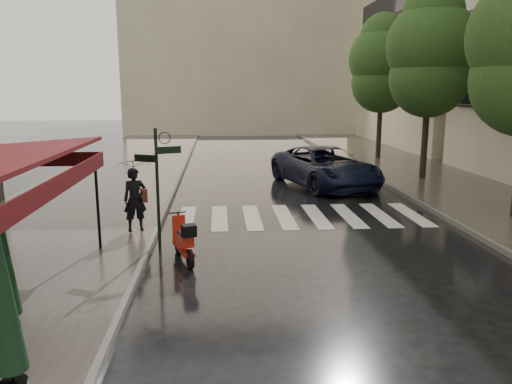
{
  "coord_description": "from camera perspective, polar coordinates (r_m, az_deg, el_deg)",
  "views": [
    {
      "loc": [
        0.35,
        -9.52,
        4.02
      ],
      "look_at": [
        1.32,
        3.23,
        1.4
      ],
      "focal_mm": 35.0,
      "sensor_mm": 36.0,
      "label": 1
    }
  ],
  "objects": [
    {
      "name": "parasol_front",
      "position": [
        9.11,
        -27.2,
        -5.56
      ],
      "size": [
        0.47,
        0.47,
        2.63
      ],
      "color": "black",
      "rests_on": "sidewalk_near"
    },
    {
      "name": "scooter",
      "position": [
        12.0,
        -8.22,
        -5.59
      ],
      "size": [
        0.73,
        1.59,
        1.08
      ],
      "rotation": [
        0.0,
        0.0,
        0.31
      ],
      "color": "black",
      "rests_on": "ground"
    },
    {
      "name": "tree_far",
      "position": [
        30.04,
        14.24,
        13.98
      ],
      "size": [
        3.8,
        3.8,
        8.16
      ],
      "color": "black",
      "rests_on": "sidewalk_far"
    },
    {
      "name": "curb_near",
      "position": [
        21.95,
        -8.96,
        1.09
      ],
      "size": [
        0.12,
        60.0,
        0.16
      ],
      "primitive_type": "cube",
      "color": "#595651",
      "rests_on": "ground"
    },
    {
      "name": "crosswalk",
      "position": [
        16.24,
        5.11,
        -2.77
      ],
      "size": [
        7.85,
        3.2,
        0.01
      ],
      "color": "silver",
      "rests_on": "ground"
    },
    {
      "name": "parasol_back",
      "position": [
        7.41,
        -26.78,
        -10.7
      ],
      "size": [
        0.43,
        0.43,
        2.32
      ],
      "color": "black",
      "rests_on": "sidewalk_near"
    },
    {
      "name": "tree_mid",
      "position": [
        23.43,
        19.33,
        14.8
      ],
      "size": [
        3.8,
        3.8,
        8.34
      ],
      "color": "black",
      "rests_on": "sidewalk_far"
    },
    {
      "name": "signpost",
      "position": [
        12.8,
        -11.2,
        1.52
      ],
      "size": [
        1.17,
        0.29,
        3.1
      ],
      "color": "black",
      "rests_on": "ground"
    },
    {
      "name": "backdrop_building",
      "position": [
        47.96,
        -1.19,
        18.74
      ],
      "size": [
        22.0,
        6.0,
        20.0
      ],
      "primitive_type": "cube",
      "color": "tan",
      "rests_on": "ground"
    },
    {
      "name": "ground",
      "position": [
        10.34,
        -6.05,
        -11.37
      ],
      "size": [
        120.0,
        120.0,
        0.0
      ],
      "primitive_type": "plane",
      "color": "black",
      "rests_on": "ground"
    },
    {
      "name": "sidewalk_far",
      "position": [
        24.01,
        20.09,
        1.38
      ],
      "size": [
        5.5,
        60.0,
        0.12
      ],
      "primitive_type": "cube",
      "color": "#38332D",
      "rests_on": "ground"
    },
    {
      "name": "pedestrian_with_umbrella",
      "position": [
        14.22,
        -13.79,
        2.24
      ],
      "size": [
        1.35,
        1.36,
        2.52
      ],
      "rotation": [
        0.0,
        0.0,
        0.33
      ],
      "color": "black",
      "rests_on": "sidewalk_near"
    },
    {
      "name": "sidewalk_near",
      "position": [
        22.41,
        -16.76,
        0.91
      ],
      "size": [
        6.0,
        60.0,
        0.12
      ],
      "primitive_type": "cube",
      "color": "#38332D",
      "rests_on": "ground"
    },
    {
      "name": "parked_car",
      "position": [
        21.25,
        7.88,
        2.87
      ],
      "size": [
        4.36,
        6.58,
        1.68
      ],
      "primitive_type": "imported",
      "rotation": [
        0.0,
        0.0,
        0.28
      ],
      "color": "black",
      "rests_on": "ground"
    },
    {
      "name": "haussmann_far",
      "position": [
        39.36,
        21.07,
        18.48
      ],
      "size": [
        8.0,
        16.0,
        18.5
      ],
      "primitive_type": "cube",
      "color": "tan",
      "rests_on": "ground"
    },
    {
      "name": "curb_far",
      "position": [
        23.0,
        13.73,
        1.37
      ],
      "size": [
        0.12,
        60.0,
        0.16
      ],
      "primitive_type": "cube",
      "color": "#595651",
      "rests_on": "ground"
    }
  ]
}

